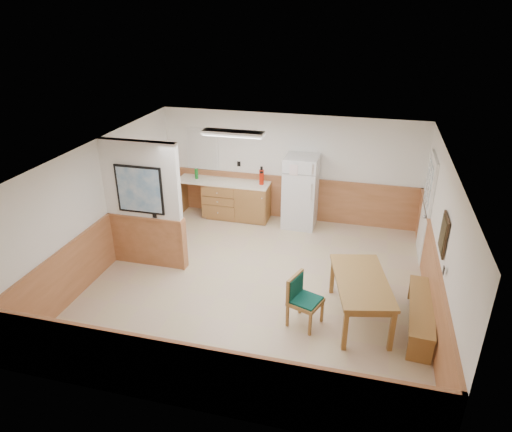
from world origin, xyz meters
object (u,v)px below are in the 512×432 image
(refrigerator, at_px, (301,192))
(dining_table, at_px, (361,285))
(soap_bottle, at_px, (196,174))
(dining_chair, at_px, (301,296))
(dining_bench, at_px, (421,310))
(fire_extinguisher, at_px, (261,177))

(refrigerator, distance_m, dining_table, 3.55)
(soap_bottle, bearing_deg, dining_table, -39.12)
(dining_chair, bearing_deg, dining_bench, 29.56)
(dining_table, height_order, soap_bottle, soap_bottle)
(dining_chair, height_order, fire_extinguisher, fire_extinguisher)
(dining_bench, bearing_deg, soap_bottle, 150.11)
(dining_bench, bearing_deg, dining_table, -176.80)
(refrigerator, relative_size, dining_table, 0.96)
(fire_extinguisher, height_order, soap_bottle, fire_extinguisher)
(dining_chair, distance_m, fire_extinguisher, 3.95)
(dining_bench, bearing_deg, fire_extinguisher, 139.26)
(dining_chair, relative_size, fire_extinguisher, 1.99)
(dining_bench, xyz_separation_m, soap_bottle, (-4.97, 3.27, 0.68))
(fire_extinguisher, relative_size, soap_bottle, 1.71)
(dining_bench, height_order, dining_chair, dining_chair)
(refrigerator, xyz_separation_m, dining_chair, (0.59, -3.53, -0.34))
(refrigerator, bearing_deg, dining_chair, -78.96)
(dining_chair, distance_m, soap_bottle, 4.77)
(dining_bench, bearing_deg, refrigerator, 130.78)
(soap_bottle, bearing_deg, dining_chair, -49.08)
(dining_table, distance_m, fire_extinguisher, 4.11)
(dining_table, height_order, dining_bench, dining_table)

